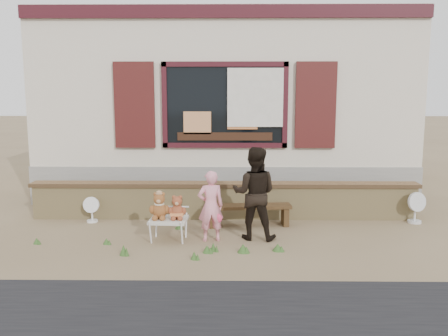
{
  "coord_description": "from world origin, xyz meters",
  "views": [
    {
      "loc": [
        0.1,
        -7.53,
        2.3
      ],
      "look_at": [
        0.0,
        0.6,
        1.0
      ],
      "focal_mm": 38.0,
      "sensor_mm": 36.0,
      "label": 1
    }
  ],
  "objects_px": {
    "adult": "(254,193)",
    "teddy_bear_left": "(159,205)",
    "child": "(211,206)",
    "folding_chair": "(169,221)",
    "teddy_bear_right": "(177,207)",
    "bench": "(249,211)"
  },
  "relations": [
    {
      "from": "teddy_bear_left",
      "to": "child",
      "type": "xyz_separation_m",
      "value": [
        0.8,
        -0.01,
        -0.01
      ]
    },
    {
      "from": "folding_chair",
      "to": "teddy_bear_left",
      "type": "xyz_separation_m",
      "value": [
        -0.14,
        0.01,
        0.25
      ]
    },
    {
      "from": "teddy_bear_left",
      "to": "child",
      "type": "relative_size",
      "value": 0.38
    },
    {
      "from": "folding_chair",
      "to": "child",
      "type": "bearing_deg",
      "value": 2.54
    },
    {
      "from": "child",
      "to": "teddy_bear_left",
      "type": "bearing_deg",
      "value": -12.34
    },
    {
      "from": "child",
      "to": "adult",
      "type": "distance_m",
      "value": 0.72
    },
    {
      "from": "teddy_bear_right",
      "to": "adult",
      "type": "distance_m",
      "value": 1.23
    },
    {
      "from": "teddy_bear_left",
      "to": "adult",
      "type": "height_order",
      "value": "adult"
    },
    {
      "from": "teddy_bear_left",
      "to": "teddy_bear_right",
      "type": "xyz_separation_m",
      "value": [
        0.28,
        -0.02,
        -0.02
      ]
    },
    {
      "from": "folding_chair",
      "to": "child",
      "type": "distance_m",
      "value": 0.7
    },
    {
      "from": "bench",
      "to": "teddy_bear_left",
      "type": "bearing_deg",
      "value": -155.13
    },
    {
      "from": "folding_chair",
      "to": "teddy_bear_right",
      "type": "relative_size",
      "value": 1.57
    },
    {
      "from": "bench",
      "to": "folding_chair",
      "type": "relative_size",
      "value": 2.48
    },
    {
      "from": "teddy_bear_right",
      "to": "child",
      "type": "distance_m",
      "value": 0.52
    },
    {
      "from": "bench",
      "to": "child",
      "type": "height_order",
      "value": "child"
    },
    {
      "from": "adult",
      "to": "teddy_bear_left",
      "type": "bearing_deg",
      "value": 14.71
    },
    {
      "from": "teddy_bear_left",
      "to": "teddy_bear_right",
      "type": "height_order",
      "value": "teddy_bear_left"
    },
    {
      "from": "bench",
      "to": "child",
      "type": "relative_size",
      "value": 1.34
    },
    {
      "from": "folding_chair",
      "to": "teddy_bear_left",
      "type": "height_order",
      "value": "teddy_bear_left"
    },
    {
      "from": "bench",
      "to": "teddy_bear_left",
      "type": "distance_m",
      "value": 1.67
    },
    {
      "from": "teddy_bear_left",
      "to": "teddy_bear_right",
      "type": "distance_m",
      "value": 0.28
    },
    {
      "from": "bench",
      "to": "teddy_bear_right",
      "type": "distance_m",
      "value": 1.44
    }
  ]
}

